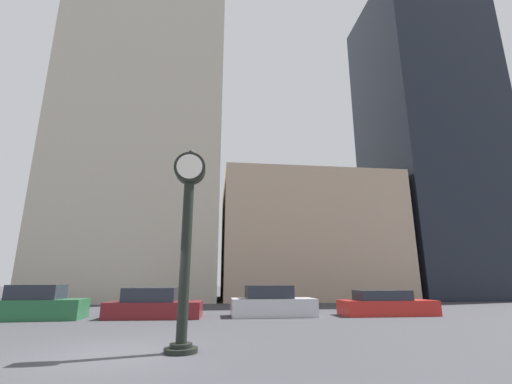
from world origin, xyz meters
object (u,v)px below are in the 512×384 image
object	(u,v)px
street_clock	(187,232)
car_green	(39,305)
car_red	(386,305)
car_maroon	(154,305)
car_silver	(272,303)

from	to	relation	value
street_clock	car_green	distance (m)	11.12
street_clock	car_green	world-z (taller)	street_clock
car_green	car_red	bearing A→B (deg)	-2.78
car_red	street_clock	bearing A→B (deg)	-139.08
car_maroon	car_red	world-z (taller)	car_maroon
car_silver	car_maroon	bearing A→B (deg)	-179.08
street_clock	car_maroon	distance (m)	8.85
car_green	street_clock	bearing A→B (deg)	-51.46
street_clock	car_maroon	world-z (taller)	street_clock
car_maroon	car_silver	xyz separation A→B (m)	(5.70, 0.10, 0.05)
car_maroon	car_red	distance (m)	11.55
car_silver	street_clock	bearing A→B (deg)	-113.70
car_maroon	street_clock	bearing A→B (deg)	-73.41
street_clock	car_red	bearing A→B (deg)	40.51
car_green	car_red	size ratio (longest dim) A/B	0.82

